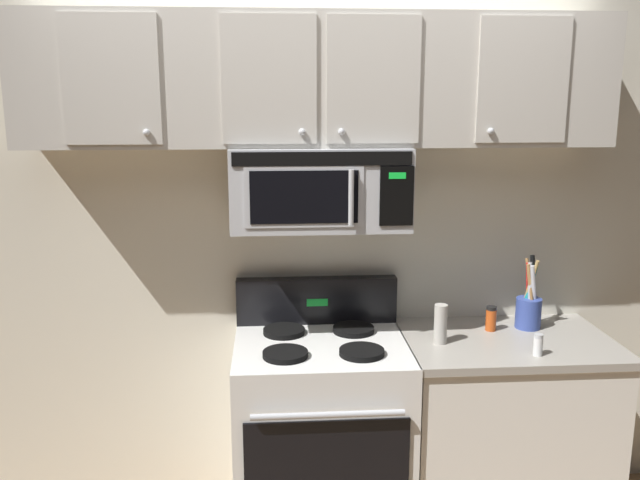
{
  "coord_description": "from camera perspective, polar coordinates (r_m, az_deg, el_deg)",
  "views": [
    {
      "loc": [
        -0.21,
        -2.35,
        1.96
      ],
      "look_at": [
        0.0,
        0.49,
        1.35
      ],
      "focal_mm": 37.63,
      "sensor_mm": 36.0,
      "label": 1
    }
  ],
  "objects": [
    {
      "name": "counter_segment",
      "position": [
        3.33,
        15.21,
        -15.3
      ],
      "size": [
        0.93,
        0.65,
        0.9
      ],
      "color": "white",
      "rests_on": "ground_plane"
    },
    {
      "name": "back_wall",
      "position": [
        3.2,
        -0.39,
        1.12
      ],
      "size": [
        5.2,
        0.1,
        2.7
      ],
      "primitive_type": "cube",
      "color": "silver",
      "rests_on": "ground_plane"
    },
    {
      "name": "spice_jar",
      "position": [
        3.21,
        14.34,
        -6.49
      ],
      "size": [
        0.05,
        0.05,
        0.12
      ],
      "color": "#C64C19",
      "rests_on": "counter_segment"
    },
    {
      "name": "utensil_crock_blue",
      "position": [
        3.28,
        17.34,
        -5.44
      ],
      "size": [
        0.12,
        0.12,
        0.34
      ],
      "color": "#384C9E",
      "rests_on": "counter_segment"
    },
    {
      "name": "over_range_microwave",
      "position": [
        2.92,
        -0.08,
        4.53
      ],
      "size": [
        0.76,
        0.43,
        0.35
      ],
      "color": "#B7BABF"
    },
    {
      "name": "pepper_mill",
      "position": [
        2.99,
        10.22,
        -7.04
      ],
      "size": [
        0.06,
        0.06,
        0.18
      ],
      "primitive_type": "cylinder",
      "color": "#B7B2A8",
      "rests_on": "counter_segment"
    },
    {
      "name": "stove_range",
      "position": [
        3.15,
        0.09,
        -16.13
      ],
      "size": [
        0.76,
        0.69,
        1.12
      ],
      "color": "white",
      "rests_on": "ground_plane"
    },
    {
      "name": "upper_cabinets",
      "position": [
        2.93,
        -0.12,
        13.38
      ],
      "size": [
        2.5,
        0.36,
        0.55
      ],
      "color": "#BCB7AD"
    },
    {
      "name": "salt_shaker",
      "position": [
        2.97,
        18.06,
        -8.48
      ],
      "size": [
        0.04,
        0.04,
        0.09
      ],
      "color": "white",
      "rests_on": "counter_segment"
    }
  ]
}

